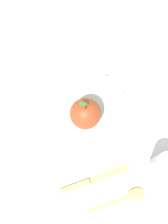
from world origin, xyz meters
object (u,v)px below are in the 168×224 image
at_px(apple, 85,114).
at_px(cup, 165,166).
at_px(spoon, 130,197).
at_px(side_bowl, 128,70).
at_px(dinner_plate, 84,113).
at_px(knife, 89,182).

relative_size(apple, cup, 1.18).
bearing_deg(apple, spoon, 177.76).
relative_size(side_bowl, cup, 1.48).
relative_size(dinner_plate, knife, 1.36).
distance_m(apple, side_bowl, 0.20).
bearing_deg(spoon, side_bowl, -33.20).
relative_size(dinner_plate, cup, 3.11).
height_order(dinner_plate, side_bowl, side_bowl).
bearing_deg(dinner_plate, spoon, 176.70).
distance_m(dinner_plate, apple, 0.05).
relative_size(cup, spoon, 0.53).
bearing_deg(spoon, apple, -2.24).
relative_size(knife, spoon, 1.21).
relative_size(side_bowl, knife, 0.65).
bearing_deg(apple, knife, 151.70).
bearing_deg(side_bowl, spoon, 146.80).
bearing_deg(cup, knife, 69.31).
xyz_separation_m(side_bowl, spoon, (-0.30, 0.19, -0.01)).
distance_m(side_bowl, knife, 0.34).
bearing_deg(side_bowl, dinner_plate, 103.71).
xyz_separation_m(apple, cup, (-0.22, -0.10, -0.01)).
distance_m(cup, spoon, 0.12).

